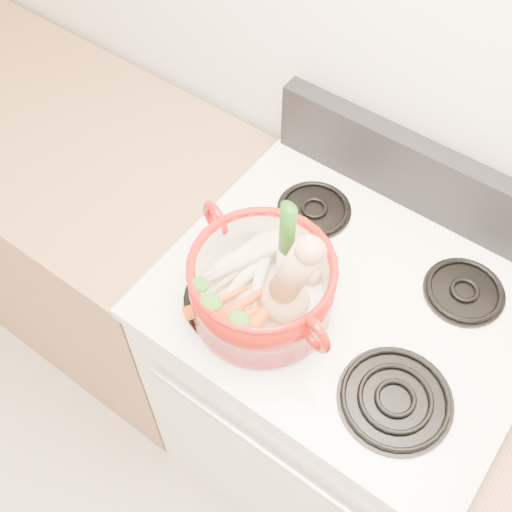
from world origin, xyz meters
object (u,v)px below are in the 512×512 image
Objects in this scene: stove_body at (331,387)px; leek at (286,246)px; dutch_oven at (262,286)px; squash at (287,278)px.

stove_body is 0.68m from leek.
dutch_oven is 1.17× the size of squash.
dutch_oven is at bearing 164.26° from squash.
stove_body is at bearing 65.61° from dutch_oven.
squash is (0.06, 0.00, 0.08)m from dutch_oven.
leek is at bearing -144.41° from stove_body.
dutch_oven reaches higher than stove_body.
stove_body is at bearing 46.09° from squash.
stove_body is 0.68m from squash.
squash is at bearing -33.21° from leek.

